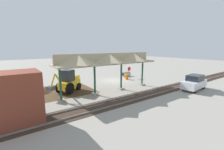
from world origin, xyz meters
name	(u,v)px	position (x,y,z in m)	size (l,w,h in m)	color
ground_plane	(115,81)	(0.00, 0.00, 0.00)	(120.00, 120.00, 0.00)	gray
dirt_work_zone	(55,92)	(10.14, 0.84, 0.00)	(9.34, 7.00, 0.01)	#4C3823
platform_canopy	(109,59)	(4.50, 4.85, 4.17)	(13.16, 3.20, 4.90)	#9E998E
rail_tracks	(154,92)	(0.00, 8.33, 0.03)	(60.00, 2.58, 0.15)	slate
stop_sign	(129,70)	(-3.47, -0.27, 1.49)	(0.76, 0.07, 2.09)	gray
backhoe	(69,82)	(8.59, 1.83, 1.26)	(4.92, 3.98, 2.82)	yellow
dirt_mound	(39,92)	(11.81, -0.06, 0.00)	(6.31, 6.31, 1.54)	#4C3823
concrete_pipe	(126,74)	(-4.12, -1.88, 0.47)	(1.60, 0.96, 0.93)	#9E9384
brick_utility_building	(4,101)	(15.18, 7.61, 1.95)	(4.74, 2.72, 3.89)	brown
distant_parked_car	(194,82)	(-5.35, 10.55, 0.98)	(4.34, 2.11, 1.98)	silver
traffic_barrel	(127,77)	(-2.33, 0.40, 0.45)	(0.56, 0.56, 0.90)	orange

